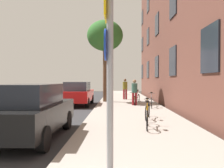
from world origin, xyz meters
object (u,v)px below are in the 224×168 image
bicycle_3 (134,99)px  pedestrian_1 (125,88)px  tree_near (105,36)px  bicycle_2 (151,101)px  bicycle_4 (137,97)px  bicycle_1 (148,111)px  pedestrian_0 (134,91)px  car_0 (30,111)px  traffic_light (109,72)px  bicycle_0 (147,117)px  car_1 (78,93)px  sign_post (109,63)px

bicycle_3 → pedestrian_1: 4.30m
tree_near → bicycle_2: size_ratio=3.61×
bicycle_4 → bicycle_1: bearing=-92.2°
bicycle_4 → bicycle_3: bearing=-100.9°
pedestrian_0 → car_0: pedestrian_0 is taller
traffic_light → bicycle_2: 13.36m
bicycle_4 → pedestrian_0: 2.85m
bicycle_1 → bicycle_4: 8.02m
traffic_light → bicycle_2: bearing=-77.1°
bicycle_0 → car_0: car_0 is taller
bicycle_4 → pedestrian_1: (-0.88, 1.82, 0.65)m
bicycle_0 → car_1: 8.67m
traffic_light → bicycle_1: 17.28m
pedestrian_0 → pedestrian_1: size_ratio=0.95×
bicycle_0 → pedestrian_1: (-0.32, 11.64, 0.64)m
bicycle_1 → bicycle_4: (0.31, 8.02, 0.00)m
sign_post → pedestrian_1: 15.42m
tree_near → bicycle_2: bearing=-50.9°
bicycle_2 → car_0: size_ratio=0.42×
tree_near → bicycle_3: size_ratio=3.77×
bicycle_0 → bicycle_2: size_ratio=0.93×
traffic_light → pedestrian_0: size_ratio=2.28×
sign_post → car_0: sign_post is taller
pedestrian_0 → car_1: bearing=168.4°
tree_near → pedestrian_1: size_ratio=3.52×
bicycle_1 → car_1: (-3.95, 6.04, 0.37)m
bicycle_4 → sign_post: bearing=-97.4°
bicycle_1 → car_0: (-3.87, -2.88, 0.37)m
pedestrian_0 → bicycle_2: bearing=-49.6°
pedestrian_1 → car_0: pedestrian_1 is taller
tree_near → bicycle_1: bearing=-74.5°
bicycle_2 → car_1: (-4.74, 1.87, 0.36)m
bicycle_2 → bicycle_3: (-0.96, 1.44, -0.01)m
sign_post → bicycle_0: (1.19, 3.73, -1.55)m
bicycle_2 → bicycle_4: 3.88m
sign_post → car_1: bearing=102.2°
traffic_light → bicycle_0: size_ratio=2.39×
bicycle_3 → car_1: (-3.79, 0.43, 0.38)m
sign_post → traffic_light: traffic_light is taller
traffic_light → tree_near: (-0.03, -9.18, 2.36)m
bicycle_1 → car_1: car_1 is taller
tree_near → bicycle_3: (2.02, -2.22, -4.61)m
pedestrian_1 → car_0: size_ratio=0.43×
sign_post → bicycle_2: (2.24, 9.69, -1.56)m
bicycle_3 → pedestrian_0: (0.03, -0.35, 0.61)m
bicycle_2 → sign_post: bearing=-103.0°
sign_post → bicycle_0: sign_post is taller
sign_post → pedestrian_1: bearing=86.8°
bicycle_4 → pedestrian_1: pedestrian_1 is taller
car_1 → bicycle_4: bearing=24.9°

